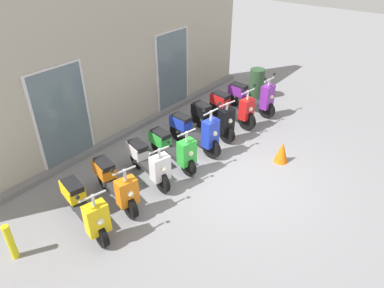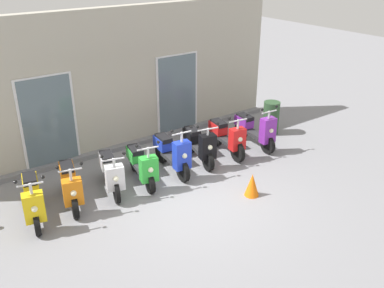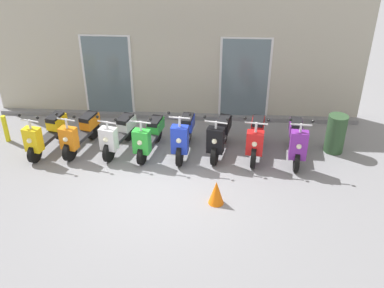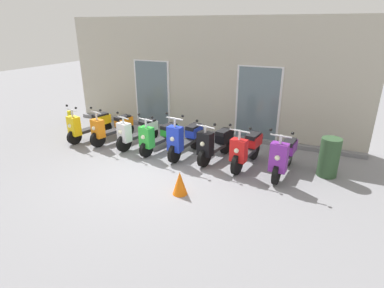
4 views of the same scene
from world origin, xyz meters
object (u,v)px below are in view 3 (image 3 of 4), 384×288
Objects in this scene: scooter_purple at (297,140)px; traffic_cone at (216,192)px; scooter_white at (118,133)px; scooter_yellow at (46,133)px; curb_bollard at (6,129)px; scooter_orange at (81,133)px; scooter_red at (256,137)px; scooter_blue at (184,135)px; trash_bin at (336,134)px; scooter_black at (220,136)px; scooter_green at (149,136)px.

scooter_purple is 2.62m from traffic_cone.
scooter_yellow is at bearing -176.37° from scooter_white.
scooter_yellow is 2.25× the size of curb_bollard.
scooter_yellow is at bearing -172.07° from scooter_orange.
curb_bollard is (-6.21, 0.30, -0.13)m from scooter_red.
scooter_orange is 0.95× the size of scooter_blue.
scooter_purple is 1.73× the size of trash_bin.
traffic_cone is at bearing -141.36° from trash_bin.
curb_bollard is at bearing 161.93° from scooter_yellow.
scooter_black reaches higher than trash_bin.
scooter_black is 0.97× the size of scooter_red.
scooter_blue is (2.50, -0.05, 0.05)m from scooter_orange.
scooter_blue reaches higher than traffic_cone.
curb_bollard is at bearing 177.23° from scooter_black.
scooter_red is at bearing 0.30° from scooter_green.
scooter_purple reaches higher than traffic_cone.
trash_bin is at bearing 5.50° from scooter_black.
scooter_green is at bearing -4.90° from curb_bollard.
scooter_orange is at bearing 178.71° from scooter_green.
scooter_white is 2.94m from curb_bollard.
scooter_blue is at bearing -1.23° from scooter_orange.
scooter_orange is (0.81, 0.11, -0.01)m from scooter_yellow.
curb_bollard is at bearing 175.79° from scooter_blue.
scooter_white is 2.93× the size of traffic_cone.
scooter_orange is 2.02m from curb_bollard.
scooter_white is at bearing -176.84° from trash_bin.
scooter_orange is at bearing 178.77° from scooter_blue.
trash_bin is (2.82, 2.25, 0.21)m from traffic_cone.
scooter_black is 1.79m from scooter_purple.
scooter_yellow reaches higher than trash_bin.
scooter_black is at bearing 175.73° from scooter_purple.
scooter_blue is at bearing 112.79° from traffic_cone.
scooter_red reaches higher than traffic_cone.
scooter_green is at bearing -1.29° from scooter_orange.
scooter_green is 0.96× the size of scooter_red.
scooter_white is at bearing -0.15° from scooter_orange.
scooter_purple reaches higher than scooter_orange.
scooter_red is at bearing 174.41° from scooter_purple.
scooter_orange is 2.50m from scooter_blue.
scooter_red reaches higher than trash_bin.
scooter_orange is at bearing -179.70° from scooter_black.
scooter_yellow is 1.03× the size of scooter_white.
scooter_yellow reaches higher than scooter_orange.
trash_bin is (1.92, 0.31, -0.00)m from scooter_red.
scooter_black is (0.85, 0.07, -0.03)m from scooter_blue.
scooter_orange reaches higher than curb_bollard.
scooter_green is at bearing 178.71° from scooter_purple.
scooter_white is 1.58m from scooter_blue.
scooter_green is 1.68m from scooter_black.
scooter_blue reaches higher than scooter_white.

